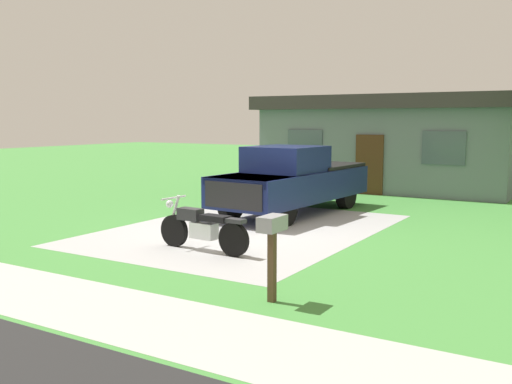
% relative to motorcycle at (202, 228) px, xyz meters
% --- Properties ---
extents(ground_plane, '(80.00, 80.00, 0.00)m').
position_rel_motorcycle_xyz_m(ground_plane, '(-0.46, 2.41, -0.47)').
color(ground_plane, '#468D3E').
extents(driveway_pad, '(5.68, 7.86, 0.01)m').
position_rel_motorcycle_xyz_m(driveway_pad, '(-0.46, 2.41, -0.47)').
color(driveway_pad, '#AAAAAA').
rests_on(driveway_pad, ground).
extents(sidewalk_strip, '(36.00, 1.80, 0.01)m').
position_rel_motorcycle_xyz_m(sidewalk_strip, '(-0.46, -3.59, -0.47)').
color(sidewalk_strip, '#B3B3AE').
rests_on(sidewalk_strip, ground).
extents(motorcycle, '(2.21, 0.70, 1.09)m').
position_rel_motorcycle_xyz_m(motorcycle, '(0.00, 0.00, 0.00)').
color(motorcycle, black).
rests_on(motorcycle, ground).
extents(pickup_truck, '(2.34, 5.73, 1.90)m').
position_rel_motorcycle_xyz_m(pickup_truck, '(-0.61, 5.17, 0.48)').
color(pickup_truck, black).
rests_on(pickup_truck, ground).
extents(mailbox, '(0.26, 0.48, 1.26)m').
position_rel_motorcycle_xyz_m(mailbox, '(2.79, -2.11, 0.51)').
color(mailbox, '#4C3823').
rests_on(mailbox, ground).
extents(neighbor_house, '(9.60, 5.60, 3.50)m').
position_rel_motorcycle_xyz_m(neighbor_house, '(-0.22, 12.70, 1.32)').
color(neighbor_house, slate).
rests_on(neighbor_house, ground).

